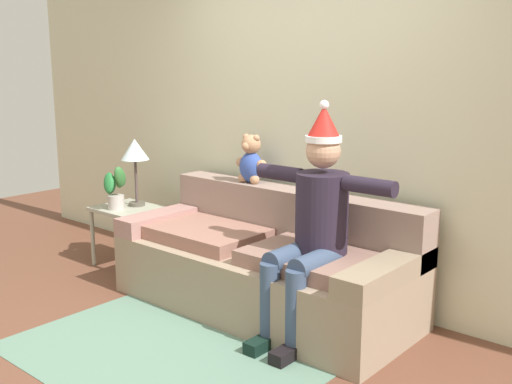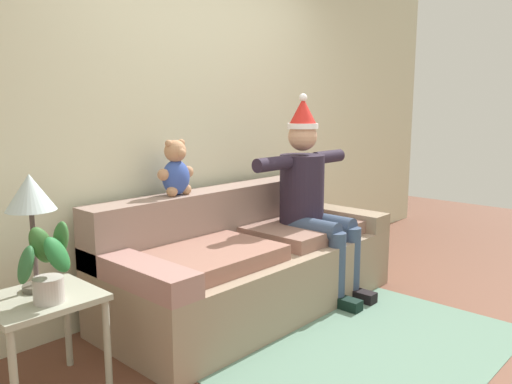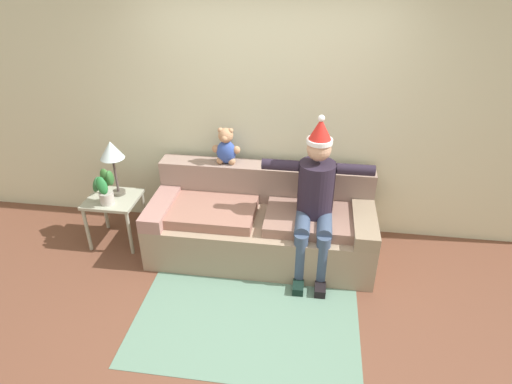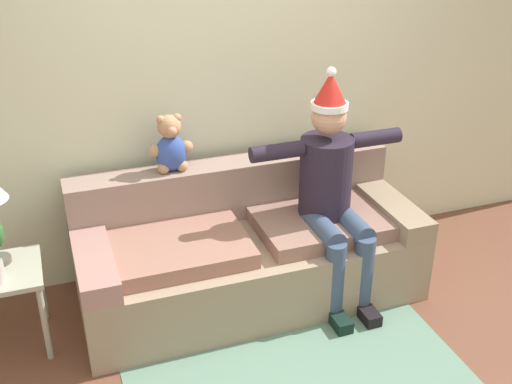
% 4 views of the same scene
% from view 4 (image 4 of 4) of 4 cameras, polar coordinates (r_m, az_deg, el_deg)
% --- Properties ---
extents(back_wall, '(7.00, 0.10, 2.70)m').
position_cam_4_polar(back_wall, '(4.29, -3.31, 10.35)').
color(back_wall, beige).
rests_on(back_wall, ground_plane).
extents(couch, '(2.20, 0.93, 0.83)m').
position_cam_4_polar(couch, '(4.23, -0.82, -5.10)').
color(couch, gray).
rests_on(couch, ground_plane).
extents(person_seated, '(1.02, 0.77, 1.52)m').
position_cam_4_polar(person_seated, '(4.05, 6.80, 0.44)').
color(person_seated, '#271E2D').
rests_on(person_seated, ground_plane).
extents(teddy_bear, '(0.29, 0.17, 0.38)m').
position_cam_4_polar(teddy_bear, '(4.08, -7.65, 4.11)').
color(teddy_bear, '#334FA7').
rests_on(teddy_bear, couch).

